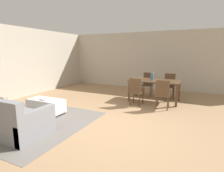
{
  "coord_description": "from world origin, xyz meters",
  "views": [
    {
      "loc": [
        1.7,
        -3.57,
        1.74
      ],
      "look_at": [
        -0.44,
        0.91,
        0.8
      ],
      "focal_mm": 28.59,
      "sensor_mm": 36.0,
      "label": 1
    }
  ],
  "objects": [
    {
      "name": "dining_chair_far_left",
      "position": [
        -0.08,
        3.58,
        0.52
      ],
      "size": [
        0.41,
        0.41,
        0.92
      ],
      "color": "#513823",
      "rests_on": "ground_plane"
    },
    {
      "name": "dining_chair_near_left",
      "position": [
        -0.06,
        1.94,
        0.52
      ],
      "size": [
        0.42,
        0.42,
        0.92
      ],
      "color": "#513823",
      "rests_on": "ground_plane"
    },
    {
      "name": "ground_plane",
      "position": [
        0.0,
        0.0,
        0.0
      ],
      "size": [
        10.8,
        10.8,
        0.0
      ],
      "primitive_type": "plane",
      "color": "#9E7A56"
    },
    {
      "name": "dining_table",
      "position": [
        0.37,
        2.77,
        0.67
      ],
      "size": [
        1.73,
        0.95,
        0.76
      ],
      "color": "#513823",
      "rests_on": "ground_plane"
    },
    {
      "name": "area_rug",
      "position": [
        -2.09,
        -0.55,
        0.0
      ],
      "size": [
        3.0,
        2.8,
        0.01
      ],
      "primitive_type": "cube",
      "color": "slate",
      "rests_on": "ground_plane"
    },
    {
      "name": "vase_centerpiece",
      "position": [
        0.27,
        2.76,
        0.89
      ],
      "size": [
        0.11,
        0.11,
        0.26
      ],
      "primitive_type": "cylinder",
      "color": "slate",
      "rests_on": "dining_table"
    },
    {
      "name": "ottoman_table",
      "position": [
        -2.13,
        0.06,
        0.24
      ],
      "size": [
        1.08,
        0.49,
        0.43
      ],
      "color": "silver",
      "rests_on": "ground_plane"
    },
    {
      "name": "dining_chair_far_right",
      "position": [
        0.78,
        3.58,
        0.52
      ],
      "size": [
        0.41,
        0.41,
        0.92
      ],
      "color": "#513823",
      "rests_on": "ground_plane"
    },
    {
      "name": "wall_back",
      "position": [
        0.0,
        5.0,
        1.35
      ],
      "size": [
        9.0,
        0.12,
        2.7
      ],
      "primitive_type": "cube",
      "color": "#BCB2A0",
      "rests_on": "ground_plane"
    },
    {
      "name": "wall_left",
      "position": [
        -4.5,
        0.5,
        1.35
      ],
      "size": [
        0.12,
        11.0,
        2.7
      ],
      "primitive_type": "cube",
      "color": "#BCB2A0",
      "rests_on": "ground_plane"
    },
    {
      "name": "book_on_ottoman",
      "position": [
        -2.11,
        0.01,
        0.44
      ],
      "size": [
        0.3,
        0.25,
        0.03
      ],
      "primitive_type": "cube",
      "rotation": [
        0.0,
        0.0,
        -0.21
      ],
      "color": "silver",
      "rests_on": "ottoman_table"
    },
    {
      "name": "couch",
      "position": [
        -2.04,
        -1.22,
        0.29
      ],
      "size": [
        1.96,
        0.93,
        0.86
      ],
      "color": "gray",
      "rests_on": "ground_plane"
    },
    {
      "name": "dining_chair_near_right",
      "position": [
        0.81,
        1.9,
        0.52
      ],
      "size": [
        0.42,
        0.42,
        0.92
      ],
      "color": "#513823",
      "rests_on": "ground_plane"
    }
  ]
}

